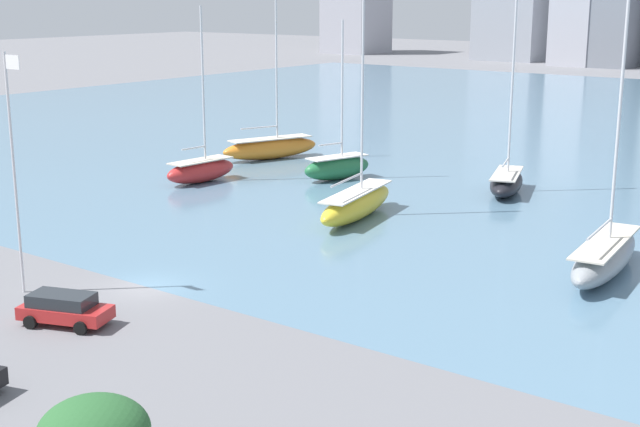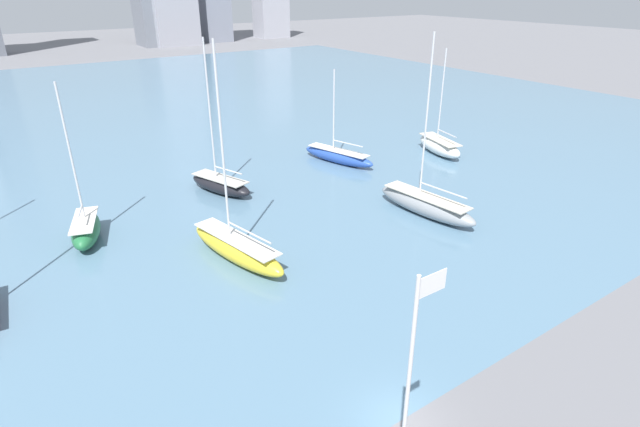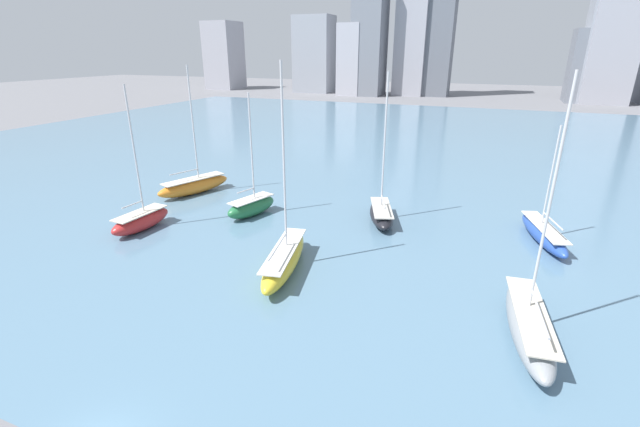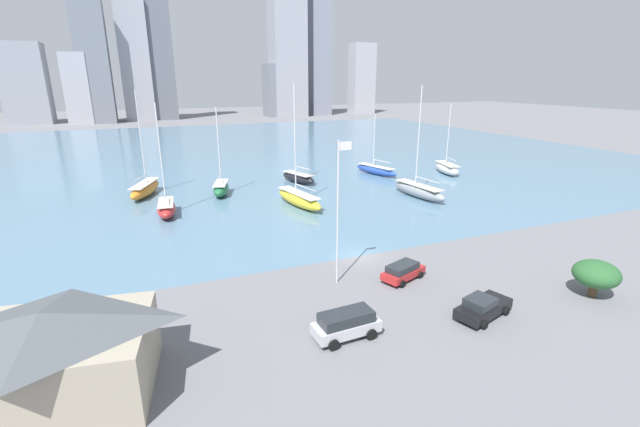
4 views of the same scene
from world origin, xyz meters
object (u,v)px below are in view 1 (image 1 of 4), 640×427
(sailboat_black, at_px, (507,181))
(sailboat_orange, at_px, (271,147))
(sailboat_red, at_px, (201,170))
(flag_pole, at_px, (14,166))
(sailboat_gray, at_px, (605,256))
(sailboat_yellow, at_px, (357,203))
(parked_wagon_red, at_px, (64,308))
(sailboat_green, at_px, (337,167))

(sailboat_black, bearing_deg, sailboat_orange, 159.75)
(sailboat_red, bearing_deg, sailboat_black, 31.36)
(sailboat_red, relative_size, sailboat_orange, 0.92)
(flag_pole, height_order, sailboat_gray, sailboat_gray)
(sailboat_orange, xyz_separation_m, sailboat_gray, (38.61, -16.74, -0.03))
(flag_pole, relative_size, sailboat_red, 0.87)
(flag_pole, distance_m, sailboat_yellow, 25.00)
(sailboat_orange, height_order, sailboat_gray, sailboat_gray)
(sailboat_orange, height_order, parked_wagon_red, sailboat_orange)
(flag_pole, distance_m, sailboat_gray, 32.31)
(sailboat_gray, bearing_deg, flag_pole, -143.70)
(sailboat_yellow, relative_size, sailboat_red, 1.16)
(sailboat_red, distance_m, sailboat_black, 25.21)
(sailboat_green, distance_m, sailboat_black, 14.43)
(sailboat_yellow, relative_size, sailboat_gray, 1.02)
(sailboat_orange, bearing_deg, sailboat_gray, -2.43)
(sailboat_yellow, distance_m, sailboat_red, 17.83)
(flag_pole, xyz_separation_m, sailboat_orange, (-15.18, 38.25, -5.68))
(sailboat_black, bearing_deg, sailboat_red, -172.14)
(sailboat_black, xyz_separation_m, parked_wagon_red, (-4.02, -39.46, -0.13))
(sailboat_red, height_order, sailboat_black, sailboat_black)
(sailboat_red, xyz_separation_m, parked_wagon_red, (18.46, -28.04, -0.24))
(sailboat_yellow, distance_m, sailboat_green, 13.75)
(sailboat_yellow, xyz_separation_m, sailboat_red, (-17.65, 2.47, -0.04))
(sailboat_red, bearing_deg, sailboat_gray, -3.13)
(sailboat_red, bearing_deg, flag_pole, -59.66)
(sailboat_orange, bearing_deg, sailboat_yellow, -14.67)
(flag_pole, relative_size, sailboat_yellow, 0.75)
(sailboat_gray, relative_size, parked_wagon_red, 3.51)
(sailboat_yellow, distance_m, sailboat_gray, 18.70)
(sailboat_yellow, bearing_deg, sailboat_green, 120.25)
(flag_pole, relative_size, sailboat_gray, 0.76)
(sailboat_green, bearing_deg, parked_wagon_red, -57.35)
(sailboat_red, bearing_deg, sailboat_green, 46.96)
(parked_wagon_red, bearing_deg, sailboat_orange, -173.06)
(sailboat_green, xyz_separation_m, sailboat_orange, (-10.91, 4.13, -0.00))
(sailboat_black, bearing_deg, sailboat_yellow, -128.23)
(sailboat_green, distance_m, sailboat_red, 11.54)
(flag_pole, distance_m, sailboat_black, 39.40)
(sailboat_yellow, distance_m, sailboat_black, 14.70)
(flag_pole, distance_m, sailboat_orange, 41.54)
(parked_wagon_red, bearing_deg, flag_pole, -127.51)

